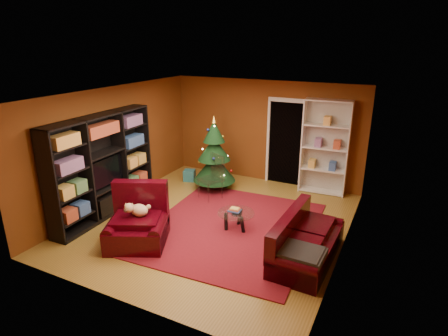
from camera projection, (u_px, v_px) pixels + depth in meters
The scene contains 18 objects.
floor at pixel (215, 223), 7.66m from camera, with size 5.00×5.50×0.05m, color olive.
ceiling at pixel (214, 93), 6.79m from camera, with size 5.00×5.50×0.05m, color silver.
wall_back at pixel (265, 132), 9.57m from camera, with size 5.00×0.05×2.60m, color brown.
wall_left at pixel (114, 146), 8.29m from camera, with size 0.05×5.50×2.60m, color brown.
wall_right at pixel (350, 183), 6.16m from camera, with size 0.05×5.50×2.60m, color brown.
doorway at pixel (287, 144), 9.36m from camera, with size 1.06×0.60×2.16m, color black, non-canonical shape.
rug at pixel (231, 227), 7.42m from camera, with size 3.10×3.61×0.02m, color maroon.
media_unit at pixel (103, 166), 7.72m from camera, with size 0.43×2.77×2.13m, color black, non-canonical shape.
christmas_tree at pixel (214, 154), 9.08m from camera, with size 1.04×1.04×1.86m, color black, non-canonical shape.
gift_box_teal at pixel (189, 175), 9.86m from camera, with size 0.28×0.28×0.28m, color teal.
gift_box_green at pixel (225, 181), 9.54m from camera, with size 0.23×0.23×0.23m, color #216B28.
gift_box_red at pixel (220, 171), 10.32m from camera, with size 0.21×0.21×0.21m, color #9B3A26.
white_bookshelf at pixel (325, 148), 8.79m from camera, with size 1.07×0.39×2.31m, color white, non-canonical shape.
armchair at pixel (137, 222), 6.72m from camera, with size 1.11×1.11×0.87m, color black, non-canonical shape.
dog at pixel (139, 210), 6.70m from camera, with size 0.40×0.30×0.28m, color beige, non-canonical shape.
sofa at pixel (308, 238), 6.26m from camera, with size 1.85×0.83×0.80m, color black, non-canonical shape.
coffee_table at pixel (236, 221), 7.30m from camera, with size 0.72×0.72×0.45m, color gray, non-canonical shape.
acrylic_chair at pixel (210, 180), 8.62m from camera, with size 0.48×0.53×0.94m, color #66605B, non-canonical shape.
Camera 1 is at (3.23, -6.07, 3.56)m, focal length 30.00 mm.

